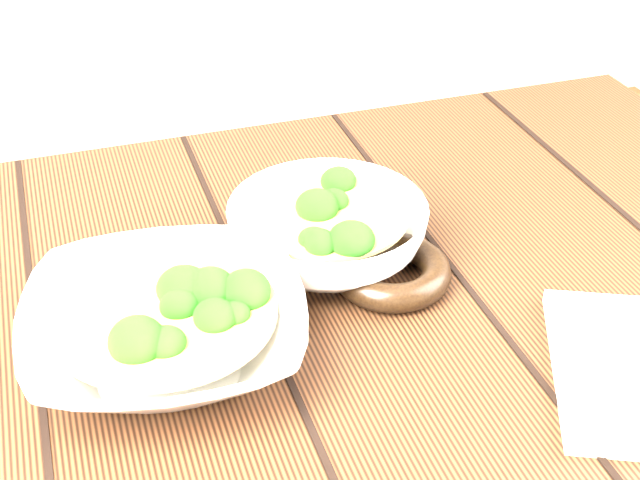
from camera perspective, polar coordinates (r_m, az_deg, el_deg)
table at (r=0.89m, az=-1.86°, el=-11.38°), size 1.20×0.80×0.75m
soup_bowl_front at (r=0.77m, az=-9.88°, el=-5.55°), size 0.27×0.27×0.07m
soup_bowl_back at (r=0.88m, az=0.47°, el=0.59°), size 0.25×0.25×0.07m
trivet at (r=0.86m, az=4.58°, el=-1.99°), size 0.15×0.15×0.03m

